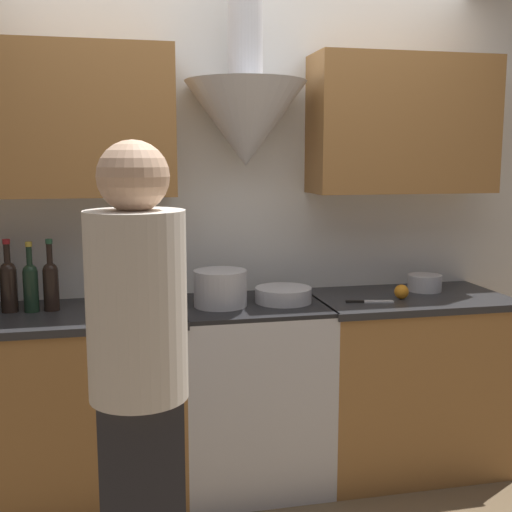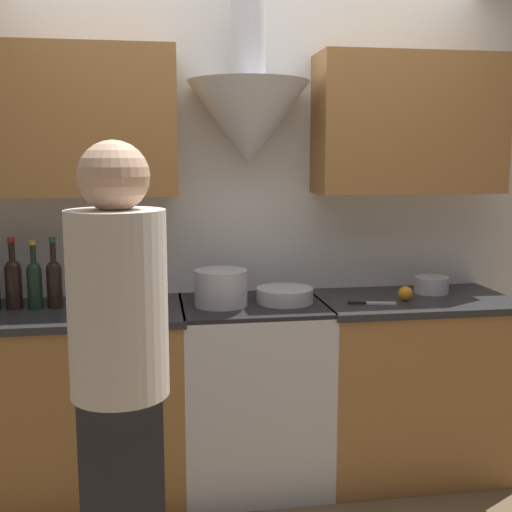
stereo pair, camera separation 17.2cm
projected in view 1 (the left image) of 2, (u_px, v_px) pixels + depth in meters
The scene contains 13 objects.
wall_back at pixel (231, 189), 3.31m from camera, with size 8.40×0.60×2.60m.
counter_left at pixel (46, 409), 3.01m from camera, with size 1.29×0.62×0.92m.
counter_right at pixel (406, 381), 3.40m from camera, with size 0.99×0.62×0.92m.
stove_range at pixel (252, 392), 3.22m from camera, with size 0.71×0.60×0.92m.
wine_bottle_4 at pixel (9, 283), 2.95m from camera, with size 0.08×0.08×0.34m.
wine_bottle_5 at pixel (31, 284), 2.96m from camera, with size 0.07×0.07×0.33m.
wine_bottle_6 at pixel (51, 283), 2.98m from camera, with size 0.07×0.07×0.34m.
stock_pot at pixel (220, 288), 3.08m from camera, with size 0.26×0.26×0.17m.
mixing_bowl at pixel (283, 295), 3.17m from camera, with size 0.28×0.28×0.07m.
orange_fruit at pixel (401, 292), 3.24m from camera, with size 0.07×0.07×0.07m.
saucepan at pixel (425, 283), 3.44m from camera, with size 0.18×0.18×0.09m.
chefs_knife at pixel (370, 302), 3.17m from camera, with size 0.24×0.07×0.01m.
person_foreground_left at pixel (139, 383), 1.97m from camera, with size 0.30×0.30×1.68m.
Camera 1 is at (-0.64, -2.68, 1.63)m, focal length 45.00 mm.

